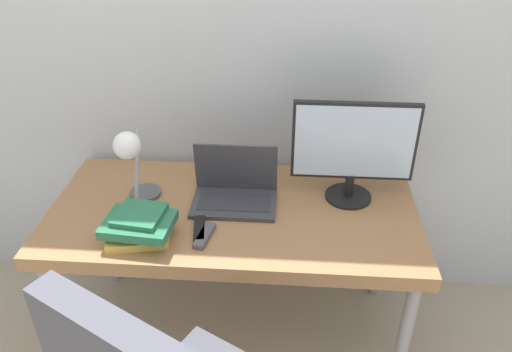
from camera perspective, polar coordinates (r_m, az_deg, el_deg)
name	(u,v)px	position (r m, az deg, el deg)	size (l,w,h in m)	color
wall_back	(241,31)	(2.14, -1.68, 16.23)	(8.00, 0.05, 2.60)	silver
desk	(234,221)	(2.05, -2.55, -5.16)	(1.48, 0.72, 0.70)	#996B42
laptop	(235,191)	(2.03, -2.44, -1.77)	(0.34, 0.22, 0.23)	#38383D
monitor	(353,148)	(2.00, 11.08, 3.19)	(0.49, 0.19, 0.42)	black
desk_lamp	(131,157)	(1.94, -14.04, 2.16)	(0.13, 0.25, 0.36)	#4C4C51
book_stack	(139,226)	(1.88, -13.23, -5.61)	(0.27, 0.22, 0.11)	gold
tv_remote	(205,236)	(1.87, -5.90, -6.81)	(0.07, 0.15, 0.02)	#4C4C51
media_remote	(199,229)	(1.90, -6.50, -6.03)	(0.06, 0.15, 0.02)	black
game_controller	(136,236)	(1.89, -13.52, -6.64)	(0.16, 0.10, 0.04)	white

